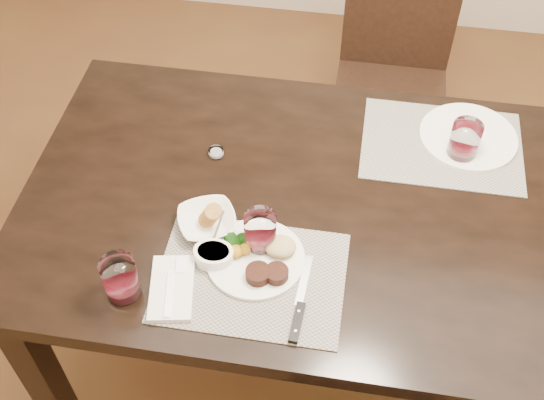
% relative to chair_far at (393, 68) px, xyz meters
% --- Properties ---
extents(ground_plane, '(4.50, 4.50, 0.00)m').
position_rel_chair_far_xyz_m(ground_plane, '(0.00, -0.93, -0.50)').
color(ground_plane, '#492617').
rests_on(ground_plane, ground).
extents(dining_table, '(2.00, 1.00, 0.75)m').
position_rel_chair_far_xyz_m(dining_table, '(0.00, -0.93, 0.16)').
color(dining_table, black).
rests_on(dining_table, ground).
extents(chair_far, '(0.42, 0.42, 0.90)m').
position_rel_chair_far_xyz_m(chair_far, '(0.00, 0.00, 0.00)').
color(chair_far, black).
rests_on(chair_far, ground).
extents(placemat_near, '(0.46, 0.34, 0.00)m').
position_rel_chair_far_xyz_m(placemat_near, '(-0.33, -1.20, 0.25)').
color(placemat_near, gray).
rests_on(placemat_near, dining_table).
extents(placemat_far, '(0.46, 0.34, 0.00)m').
position_rel_chair_far_xyz_m(placemat_far, '(0.14, -0.65, 0.25)').
color(placemat_far, gray).
rests_on(placemat_far, dining_table).
extents(dinner_plate, '(0.25, 0.25, 0.04)m').
position_rel_chair_far_xyz_m(dinner_plate, '(-0.31, -1.15, 0.26)').
color(dinner_plate, white).
rests_on(dinner_plate, placemat_near).
extents(napkin_fork, '(0.14, 0.20, 0.02)m').
position_rel_chair_far_xyz_m(napkin_fork, '(-0.51, -1.27, 0.26)').
color(napkin_fork, white).
rests_on(napkin_fork, placemat_near).
extents(steak_knife, '(0.03, 0.25, 0.01)m').
position_rel_chair_far_xyz_m(steak_knife, '(-0.20, -1.28, 0.26)').
color(steak_knife, white).
rests_on(steak_knife, placemat_near).
extents(cracker_bowl, '(0.20, 0.20, 0.07)m').
position_rel_chair_far_xyz_m(cracker_bowl, '(-0.47, -1.06, 0.27)').
color(cracker_bowl, white).
rests_on(cracker_bowl, placemat_near).
extents(sauce_ramekin, '(0.10, 0.15, 0.08)m').
position_rel_chair_far_xyz_m(sauce_ramekin, '(-0.43, -1.16, 0.27)').
color(sauce_ramekin, white).
rests_on(sauce_ramekin, placemat_near).
extents(wine_glass_near, '(0.08, 0.08, 0.11)m').
position_rel_chair_far_xyz_m(wine_glass_near, '(-0.32, -1.10, 0.30)').
color(wine_glass_near, white).
rests_on(wine_glass_near, placemat_near).
extents(far_plate, '(0.28, 0.28, 0.01)m').
position_rel_chair_far_xyz_m(far_plate, '(0.21, -0.62, 0.26)').
color(far_plate, white).
rests_on(far_plate, placemat_far).
extents(wine_glass_far, '(0.08, 0.08, 0.12)m').
position_rel_chair_far_xyz_m(wine_glass_far, '(0.19, -0.69, 0.30)').
color(wine_glass_far, white).
rests_on(wine_glass_far, placemat_far).
extents(wine_glass_side, '(0.08, 0.08, 0.12)m').
position_rel_chair_far_xyz_m(wine_glass_side, '(-0.62, -1.29, 0.30)').
color(wine_glass_side, white).
rests_on(wine_glass_side, dining_table).
extents(salt_cellar, '(0.04, 0.04, 0.02)m').
position_rel_chair_far_xyz_m(salt_cellar, '(-0.50, -0.80, 0.26)').
color(salt_cellar, white).
rests_on(salt_cellar, dining_table).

